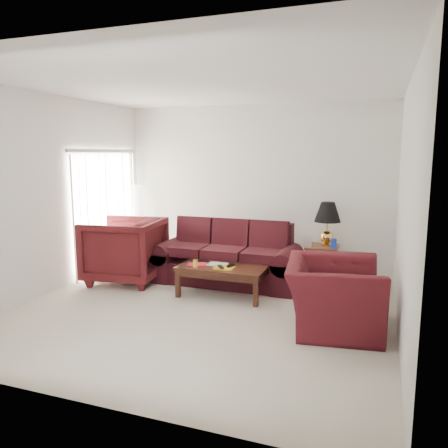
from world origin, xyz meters
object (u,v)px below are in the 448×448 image
(coffee_table, at_px, (222,281))
(armchair_left, at_px, (125,250))
(floor_lamp, at_px, (138,223))
(armchair_right, at_px, (333,295))
(end_table, at_px, (322,262))
(sofa, at_px, (226,254))

(coffee_table, bearing_deg, armchair_left, -169.35)
(floor_lamp, bearing_deg, coffee_table, -33.00)
(armchair_left, relative_size, armchair_right, 0.92)
(armchair_left, height_order, coffee_table, armchair_left)
(armchair_right, relative_size, coffee_table, 0.97)
(armchair_left, bearing_deg, end_table, 103.97)
(floor_lamp, distance_m, coffee_table, 2.81)
(armchair_left, xyz_separation_m, armchair_right, (3.47, -0.85, -0.12))
(sofa, distance_m, floor_lamp, 2.31)
(end_table, bearing_deg, sofa, -152.62)
(sofa, bearing_deg, armchair_right, -40.20)
(end_table, relative_size, floor_lamp, 0.38)
(sofa, xyz_separation_m, coffee_table, (0.18, -0.68, -0.26))
(floor_lamp, bearing_deg, end_table, -1.13)
(floor_lamp, height_order, armchair_right, floor_lamp)
(floor_lamp, distance_m, armchair_left, 1.44)
(end_table, bearing_deg, coffee_table, -131.73)
(end_table, relative_size, armchair_right, 0.46)
(end_table, distance_m, floor_lamp, 3.62)
(end_table, bearing_deg, floor_lamp, 178.87)
(sofa, height_order, armchair_right, sofa)
(sofa, xyz_separation_m, armchair_right, (1.86, -1.34, -0.08))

